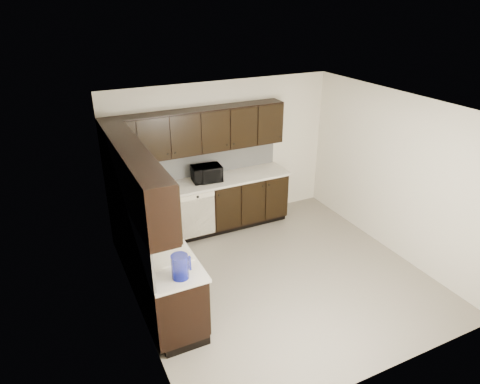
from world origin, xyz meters
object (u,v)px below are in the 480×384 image
(sink, at_px, (163,254))
(microwave, at_px, (207,174))
(storage_bin, at_px, (142,204))
(toaster_oven, at_px, (125,189))
(blue_pitcher, at_px, (180,267))

(sink, relative_size, microwave, 1.72)
(storage_bin, bearing_deg, sink, -92.10)
(toaster_oven, relative_size, blue_pitcher, 1.29)
(sink, bearing_deg, storage_bin, 87.90)
(sink, height_order, toaster_oven, sink)
(sink, xyz_separation_m, blue_pitcher, (0.02, -0.63, 0.20))
(storage_bin, xyz_separation_m, blue_pitcher, (-0.02, -1.79, 0.05))
(toaster_oven, xyz_separation_m, storage_bin, (0.11, -0.58, -0.02))
(microwave, height_order, blue_pitcher, blue_pitcher)
(sink, bearing_deg, microwave, 53.51)
(storage_bin, distance_m, blue_pitcher, 1.79)
(microwave, distance_m, blue_pitcher, 2.66)
(microwave, bearing_deg, storage_bin, -150.21)
(microwave, relative_size, storage_bin, 1.03)
(sink, bearing_deg, blue_pitcher, -88.36)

